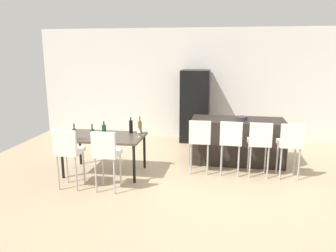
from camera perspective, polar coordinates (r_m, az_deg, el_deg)
The scene contains 18 objects.
ground_plane at distance 6.37m, azimuth 8.53°, elevation -8.51°, with size 10.00×10.00×0.00m, color tan.
back_wall at distance 8.86m, azimuth 9.28°, elevation 7.17°, with size 10.00×0.12×2.90m, color silver.
kitchen_island at distance 7.08m, azimuth 11.88°, elevation -2.52°, with size 1.91×0.83×0.92m, color black.
bar_chair_left at distance 6.26m, azimuth 5.53°, elevation -2.08°, with size 0.42×0.42×1.05m.
bar_chair_middle at distance 6.25m, azimuth 10.86°, elevation -2.28°, with size 0.41×0.41×1.05m.
bar_chair_right at distance 6.28m, azimuth 15.60°, elevation -2.45°, with size 0.41×0.41×1.05m.
bar_chair_far at distance 6.36m, azimuth 20.45°, elevation -2.60°, with size 0.42×0.42×1.05m.
dining_table at distance 6.36m, azimuth -11.00°, elevation -2.22°, with size 1.49×0.90×0.74m.
dining_chair_near at distance 5.77m, azimuth -16.94°, elevation -3.89°, with size 0.40×0.40×1.05m.
dining_chair_far at distance 5.51m, azimuth -10.68°, elevation -4.34°, with size 0.40×0.40×1.05m.
wine_bottle_near at distance 6.04m, azimuth -12.98°, elevation -1.43°, with size 0.08×0.08×0.30m.
wine_bottle_inner at distance 6.20m, azimuth -11.02°, elevation -0.84°, with size 0.08×0.08×0.30m.
wine_bottle_left at distance 6.44m, azimuth -6.45°, elevation -0.09°, with size 0.07×0.07×0.32m.
wine_bottle_right at distance 6.36m, azimuth -4.89°, elevation -0.21°, with size 0.07×0.07×0.35m.
wine_bottle_far at distance 6.14m, azimuth -15.93°, elevation -1.34°, with size 0.08×0.08×0.30m.
wine_glass_middle at distance 6.13m, azimuth -5.06°, elevation -0.79°, with size 0.07×0.07×0.17m.
refrigerator at distance 8.52m, azimuth 4.71°, elevation 3.48°, with size 0.72×0.68×1.84m, color black.
fruit_bowl at distance 6.95m, azimuth 12.64°, elevation 1.35°, with size 0.24×0.24×0.07m, color #333338.
Camera 1 is at (0.06, -5.93, 2.31)m, focal length 35.13 mm.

